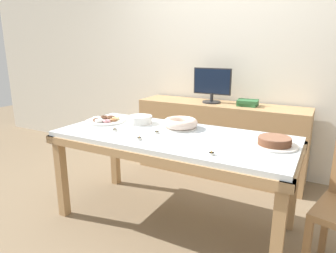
{
  "coord_description": "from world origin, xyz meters",
  "views": [
    {
      "loc": [
        1.03,
        -1.98,
        1.4
      ],
      "look_at": [
        -0.04,
        -0.01,
        0.82
      ],
      "focal_mm": 32.0,
      "sensor_mm": 36.0,
      "label": 1
    }
  ],
  "objects_px": {
    "computer_monitor": "(212,86)",
    "tealight_near_cakes": "(139,139)",
    "cake_golden_bundt": "(180,123)",
    "tealight_near_front": "(115,130)",
    "book_stack": "(248,103)",
    "cake_chocolate_round": "(274,142)",
    "pastry_platter": "(105,120)",
    "tealight_right_edge": "(212,153)",
    "plate_stack": "(140,120)",
    "tealight_centre": "(157,132)"
  },
  "relations": [
    {
      "from": "computer_monitor",
      "to": "tealight_near_cakes",
      "type": "relative_size",
      "value": 10.6
    },
    {
      "from": "cake_golden_bundt",
      "to": "tealight_near_front",
      "type": "height_order",
      "value": "cake_golden_bundt"
    },
    {
      "from": "tealight_near_cakes",
      "to": "tealight_near_front",
      "type": "relative_size",
      "value": 1.0
    },
    {
      "from": "book_stack",
      "to": "cake_chocolate_round",
      "type": "relative_size",
      "value": 0.72
    },
    {
      "from": "cake_golden_bundt",
      "to": "pastry_platter",
      "type": "height_order",
      "value": "cake_golden_bundt"
    },
    {
      "from": "pastry_platter",
      "to": "tealight_right_edge",
      "type": "bearing_deg",
      "value": -17.49
    },
    {
      "from": "pastry_platter",
      "to": "plate_stack",
      "type": "bearing_deg",
      "value": 16.67
    },
    {
      "from": "book_stack",
      "to": "tealight_right_edge",
      "type": "bearing_deg",
      "value": -84.56
    },
    {
      "from": "plate_stack",
      "to": "tealight_right_edge",
      "type": "xyz_separation_m",
      "value": [
        0.84,
        -0.46,
        -0.02
      ]
    },
    {
      "from": "book_stack",
      "to": "tealight_near_front",
      "type": "xyz_separation_m",
      "value": [
        -0.75,
        -1.26,
        -0.09
      ]
    },
    {
      "from": "tealight_near_cakes",
      "to": "tealight_right_edge",
      "type": "relative_size",
      "value": 1.0
    },
    {
      "from": "computer_monitor",
      "to": "cake_chocolate_round",
      "type": "xyz_separation_m",
      "value": [
        0.85,
        -1.05,
        -0.22
      ]
    },
    {
      "from": "pastry_platter",
      "to": "tealight_centre",
      "type": "height_order",
      "value": "pastry_platter"
    },
    {
      "from": "pastry_platter",
      "to": "cake_chocolate_round",
      "type": "bearing_deg",
      "value": 0.01
    },
    {
      "from": "computer_monitor",
      "to": "tealight_centre",
      "type": "relative_size",
      "value": 10.6
    },
    {
      "from": "pastry_platter",
      "to": "tealight_near_cakes",
      "type": "relative_size",
      "value": 8.85
    },
    {
      "from": "tealight_near_front",
      "to": "book_stack",
      "type": "bearing_deg",
      "value": 59.38
    },
    {
      "from": "book_stack",
      "to": "tealight_near_cakes",
      "type": "bearing_deg",
      "value": -107.76
    },
    {
      "from": "cake_golden_bundt",
      "to": "pastry_platter",
      "type": "bearing_deg",
      "value": -170.65
    },
    {
      "from": "pastry_platter",
      "to": "tealight_near_cakes",
      "type": "distance_m",
      "value": 0.66
    },
    {
      "from": "book_stack",
      "to": "plate_stack",
      "type": "relative_size",
      "value": 1.07
    },
    {
      "from": "cake_golden_bundt",
      "to": "tealight_right_edge",
      "type": "bearing_deg",
      "value": -46.7
    },
    {
      "from": "computer_monitor",
      "to": "tealight_centre",
      "type": "xyz_separation_m",
      "value": [
        -0.01,
        -1.17,
        -0.24
      ]
    },
    {
      "from": "cake_golden_bundt",
      "to": "plate_stack",
      "type": "distance_m",
      "value": 0.39
    },
    {
      "from": "cake_golden_bundt",
      "to": "pastry_platter",
      "type": "distance_m",
      "value": 0.72
    },
    {
      "from": "tealight_near_cakes",
      "to": "tealight_near_front",
      "type": "xyz_separation_m",
      "value": [
        -0.31,
        0.11,
        0.0
      ]
    },
    {
      "from": "book_stack",
      "to": "plate_stack",
      "type": "distance_m",
      "value": 1.19
    },
    {
      "from": "cake_golden_bundt",
      "to": "tealight_near_cakes",
      "type": "distance_m",
      "value": 0.45
    },
    {
      "from": "pastry_platter",
      "to": "plate_stack",
      "type": "distance_m",
      "value": 0.34
    },
    {
      "from": "book_stack",
      "to": "pastry_platter",
      "type": "bearing_deg",
      "value": -134.11
    },
    {
      "from": "computer_monitor",
      "to": "cake_chocolate_round",
      "type": "distance_m",
      "value": 1.37
    },
    {
      "from": "cake_chocolate_round",
      "to": "pastry_platter",
      "type": "height_order",
      "value": "cake_chocolate_round"
    },
    {
      "from": "tealight_near_front",
      "to": "cake_chocolate_round",
      "type": "bearing_deg",
      "value": 9.87
    },
    {
      "from": "cake_golden_bundt",
      "to": "tealight_near_cakes",
      "type": "xyz_separation_m",
      "value": [
        -0.12,
        -0.43,
        -0.03
      ]
    },
    {
      "from": "book_stack",
      "to": "cake_golden_bundt",
      "type": "distance_m",
      "value": 0.99
    },
    {
      "from": "plate_stack",
      "to": "tealight_right_edge",
      "type": "height_order",
      "value": "plate_stack"
    },
    {
      "from": "tealight_near_cakes",
      "to": "tealight_near_front",
      "type": "height_order",
      "value": "same"
    },
    {
      "from": "cake_chocolate_round",
      "to": "plate_stack",
      "type": "bearing_deg",
      "value": 175.24
    },
    {
      "from": "cake_chocolate_round",
      "to": "tealight_right_edge",
      "type": "xyz_separation_m",
      "value": [
        -0.31,
        -0.37,
        -0.02
      ]
    },
    {
      "from": "book_stack",
      "to": "tealight_right_edge",
      "type": "distance_m",
      "value": 1.43
    },
    {
      "from": "cake_chocolate_round",
      "to": "plate_stack",
      "type": "xyz_separation_m",
      "value": [
        -1.15,
        0.1,
        0.01
      ]
    },
    {
      "from": "cake_chocolate_round",
      "to": "tealight_near_front",
      "type": "distance_m",
      "value": 1.22
    },
    {
      "from": "plate_stack",
      "to": "tealight_centre",
      "type": "distance_m",
      "value": 0.36
    },
    {
      "from": "cake_chocolate_round",
      "to": "plate_stack",
      "type": "distance_m",
      "value": 1.16
    },
    {
      "from": "book_stack",
      "to": "tealight_near_front",
      "type": "bearing_deg",
      "value": -120.62
    },
    {
      "from": "tealight_near_cakes",
      "to": "cake_golden_bundt",
      "type": "bearing_deg",
      "value": 74.34
    },
    {
      "from": "plate_stack",
      "to": "tealight_near_cakes",
      "type": "xyz_separation_m",
      "value": [
        0.26,
        -0.41,
        -0.02
      ]
    },
    {
      "from": "book_stack",
      "to": "tealight_centre",
      "type": "height_order",
      "value": "book_stack"
    },
    {
      "from": "book_stack",
      "to": "tealight_centre",
      "type": "xyz_separation_m",
      "value": [
        -0.41,
        -1.17,
        -0.09
      ]
    },
    {
      "from": "book_stack",
      "to": "pastry_platter",
      "type": "height_order",
      "value": "book_stack"
    }
  ]
}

